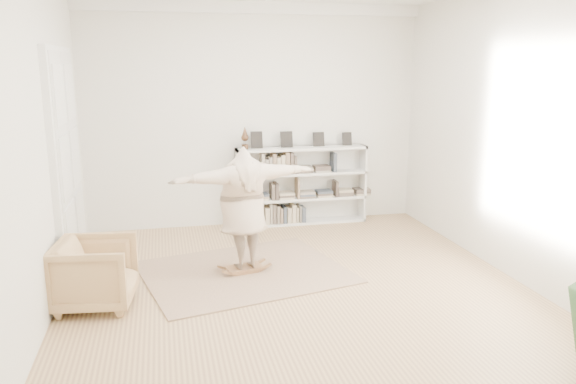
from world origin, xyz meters
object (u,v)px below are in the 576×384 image
Objects in this scene: armchair at (96,273)px; rocker_board at (244,268)px; bookshelf at (301,186)px; person at (243,205)px.

rocker_board is at bearing -62.82° from armchair.
person is at bearing -121.18° from bookshelf.
bookshelf is at bearing -40.71° from armchair.
armchair is (-3.04, -2.78, -0.25)m from bookshelf.
rocker_board is at bearing -121.18° from bookshelf.
bookshelf is 4.13m from armchair.
person reaches higher than armchair.
armchair reaches higher than rocker_board.
person is at bearing -62.82° from armchair.
person is (0.00, -0.00, 0.84)m from rocker_board.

